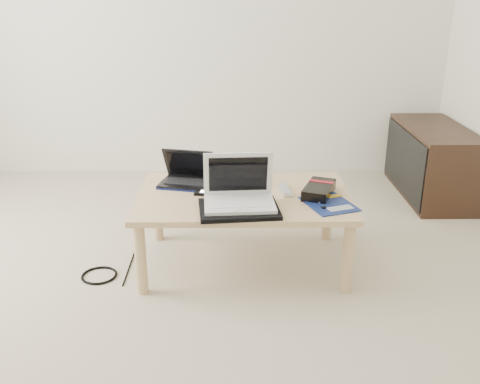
{
  "coord_description": "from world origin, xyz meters",
  "views": [
    {
      "loc": [
        0.37,
        -2.16,
        1.4
      ],
      "look_at": [
        0.4,
        0.43,
        0.41
      ],
      "focal_mm": 40.0,
      "sensor_mm": 36.0,
      "label": 1
    }
  ],
  "objects_px": {
    "coffee_table": "(244,203)",
    "white_laptop": "(239,193)",
    "gpu_box": "(319,190)",
    "netbook": "(188,177)",
    "media_cabinet": "(431,162)"
  },
  "relations": [
    {
      "from": "coffee_table",
      "to": "white_laptop",
      "type": "distance_m",
      "value": 0.21
    },
    {
      "from": "coffee_table",
      "to": "gpu_box",
      "type": "bearing_deg",
      "value": -1.33
    },
    {
      "from": "coffee_table",
      "to": "gpu_box",
      "type": "height_order",
      "value": "gpu_box"
    },
    {
      "from": "white_laptop",
      "to": "gpu_box",
      "type": "xyz_separation_m",
      "value": [
        0.42,
        0.16,
        -0.04
      ]
    },
    {
      "from": "netbook",
      "to": "white_laptop",
      "type": "xyz_separation_m",
      "value": [
        0.27,
        -0.33,
        0.03
      ]
    },
    {
      "from": "media_cabinet",
      "to": "white_laptop",
      "type": "xyz_separation_m",
      "value": [
        -1.38,
        -1.19,
        0.22
      ]
    },
    {
      "from": "media_cabinet",
      "to": "netbook",
      "type": "distance_m",
      "value": 1.87
    },
    {
      "from": "coffee_table",
      "to": "netbook",
      "type": "relative_size",
      "value": 3.37
    },
    {
      "from": "media_cabinet",
      "to": "gpu_box",
      "type": "xyz_separation_m",
      "value": [
        -0.97,
        -1.03,
        0.18
      ]
    },
    {
      "from": "white_laptop",
      "to": "gpu_box",
      "type": "height_order",
      "value": "white_laptop"
    },
    {
      "from": "media_cabinet",
      "to": "gpu_box",
      "type": "distance_m",
      "value": 1.43
    },
    {
      "from": "media_cabinet",
      "to": "gpu_box",
      "type": "bearing_deg",
      "value": -133.04
    },
    {
      "from": "coffee_table",
      "to": "white_laptop",
      "type": "relative_size",
      "value": 3.11
    },
    {
      "from": "media_cabinet",
      "to": "coffee_table",
      "type": "bearing_deg",
      "value": -142.91
    },
    {
      "from": "media_cabinet",
      "to": "netbook",
      "type": "height_order",
      "value": "netbook"
    }
  ]
}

